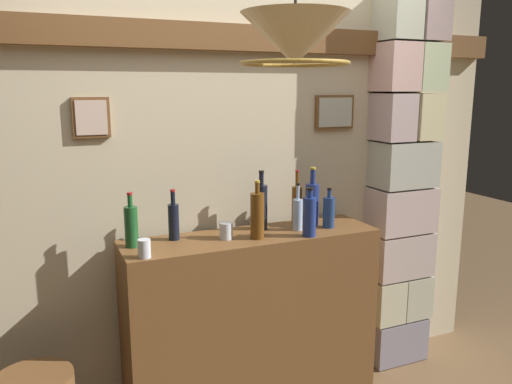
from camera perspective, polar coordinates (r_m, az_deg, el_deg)
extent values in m
cube|color=beige|center=(3.00, -2.48, -0.07)|extent=(3.56, 0.08, 2.46)
cube|color=brown|center=(2.89, -2.19, 16.85)|extent=(3.56, 0.10, 0.14)
cube|color=brown|center=(2.71, -17.97, 7.94)|extent=(0.18, 0.03, 0.20)
cube|color=beige|center=(2.69, -17.94, 7.92)|extent=(0.15, 0.01, 0.17)
cube|color=brown|center=(3.19, 8.73, 8.83)|extent=(0.26, 0.03, 0.21)
cube|color=#B2B5A3|center=(3.17, 8.88, 8.81)|extent=(0.23, 0.01, 0.18)
cube|color=gray|center=(3.79, 14.86, -15.25)|extent=(0.40, 0.30, 0.29)
cube|color=beige|center=(3.60, 13.71, -11.37)|extent=(0.21, 0.30, 0.29)
cube|color=#B4B499|center=(3.73, 16.45, -10.70)|extent=(0.22, 0.30, 0.29)
cube|color=#B9A79F|center=(3.56, 15.36, -6.54)|extent=(0.42, 0.30, 0.29)
cube|color=#BFA8A1|center=(3.48, 15.62, -1.82)|extent=(0.42, 0.30, 0.29)
cube|color=#AEB09F|center=(3.42, 15.90, 3.09)|extent=(0.39, 0.30, 0.29)
cube|color=#BBA2A1|center=(3.33, 14.71, 8.14)|extent=(0.20, 0.30, 0.29)
cube|color=beige|center=(3.47, 17.59, 8.10)|extent=(0.19, 0.30, 0.29)
cube|color=#D0A699|center=(3.32, 14.98, 13.32)|extent=(0.22, 0.30, 0.29)
cube|color=#B6C596|center=(3.46, 17.90, 13.08)|extent=(0.21, 0.30, 0.29)
cube|color=#B9BCA1|center=(3.35, 15.26, 18.47)|extent=(0.20, 0.30, 0.29)
cube|color=#A48B86|center=(3.49, 18.22, 18.02)|extent=(0.20, 0.30, 0.29)
cube|color=brown|center=(2.99, -0.40, -14.48)|extent=(1.42, 0.39, 1.04)
cylinder|color=brown|center=(3.03, 4.58, -1.43)|extent=(0.06, 0.06, 0.22)
cylinder|color=brown|center=(3.00, 4.63, 1.42)|extent=(0.02, 0.02, 0.09)
cylinder|color=maroon|center=(2.99, 4.64, 2.34)|extent=(0.02, 0.02, 0.01)
cylinder|color=navy|center=(2.96, 8.15, -2.28)|extent=(0.07, 0.07, 0.18)
cylinder|color=navy|center=(2.93, 8.21, -0.20)|extent=(0.02, 0.02, 0.04)
cylinder|color=black|center=(2.93, 8.23, 0.34)|extent=(0.03, 0.03, 0.01)
cylinder|color=#1B5125|center=(2.64, -13.79, -3.81)|extent=(0.07, 0.07, 0.21)
cylinder|color=#1B5125|center=(2.61, -13.93, -0.97)|extent=(0.02, 0.02, 0.06)
cylinder|color=maroon|center=(2.61, -13.97, -0.18)|extent=(0.03, 0.03, 0.01)
cylinder|color=brown|center=(2.71, 0.15, -2.70)|extent=(0.07, 0.07, 0.25)
cylinder|color=brown|center=(2.67, 0.15, 0.44)|extent=(0.02, 0.02, 0.06)
cylinder|color=#B7932D|center=(2.67, 0.15, 1.16)|extent=(0.03, 0.03, 0.01)
cylinder|color=black|center=(2.88, 0.60, -1.72)|extent=(0.07, 0.07, 0.25)
cylinder|color=black|center=(2.85, 0.60, 1.46)|extent=(0.03, 0.03, 0.07)
cylinder|color=black|center=(2.84, 0.61, 2.29)|extent=(0.03, 0.03, 0.01)
cylinder|color=black|center=(2.72, -9.20, -3.35)|extent=(0.06, 0.06, 0.19)
cylinder|color=black|center=(2.69, -9.29, -0.68)|extent=(0.02, 0.02, 0.07)
cylinder|color=maroon|center=(2.69, -9.32, 0.16)|extent=(0.03, 0.03, 0.01)
cylinder|color=navy|center=(2.99, 6.30, -1.41)|extent=(0.08, 0.08, 0.24)
cylinder|color=navy|center=(2.96, 6.37, 1.70)|extent=(0.03, 0.03, 0.09)
cylinder|color=#B7932D|center=(2.95, 6.39, 2.65)|extent=(0.03, 0.03, 0.01)
cylinder|color=#A3BFE4|center=(2.88, 4.67, -2.56)|extent=(0.06, 0.06, 0.18)
cylinder|color=#A3BFE4|center=(2.86, 4.72, -0.05)|extent=(0.02, 0.02, 0.08)
cylinder|color=black|center=(2.85, 4.73, 0.86)|extent=(0.02, 0.02, 0.01)
cylinder|color=navy|center=(2.76, 6.00, -2.80)|extent=(0.07, 0.07, 0.21)
cylinder|color=navy|center=(2.74, 6.06, -0.21)|extent=(0.03, 0.03, 0.04)
cylinder|color=black|center=(2.73, 6.07, 0.35)|extent=(0.04, 0.04, 0.01)
cylinder|color=silver|center=(2.48, -12.40, -6.20)|extent=(0.06, 0.06, 0.09)
cylinder|color=silver|center=(2.72, -3.37, -4.36)|extent=(0.07, 0.07, 0.09)
cone|color=beige|center=(2.09, 4.37, 16.72)|extent=(0.43, 0.43, 0.20)
torus|color=#AD8433|center=(2.09, 4.33, 14.17)|extent=(0.44, 0.44, 0.02)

